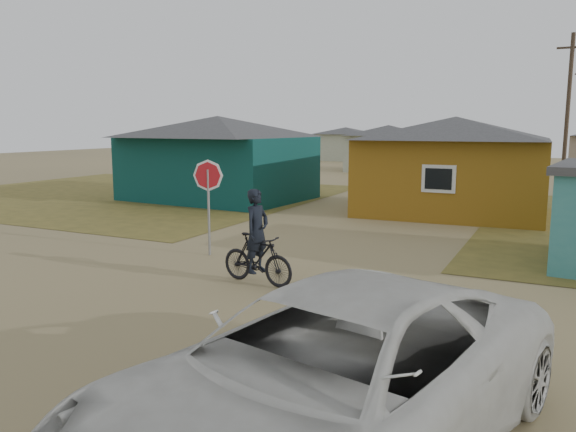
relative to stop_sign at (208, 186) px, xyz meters
name	(u,v)px	position (x,y,z in m)	size (l,w,h in m)	color
ground	(208,296)	(2.13, -3.22, -1.92)	(120.00, 120.00, 0.00)	#8A794F
grass_nw	(125,194)	(-11.87, 9.78, -1.92)	(20.00, 18.00, 0.00)	brown
house_teal	(218,157)	(-6.37, 10.28, 0.13)	(8.93, 7.08, 4.00)	#0A3735
house_yellow	(454,164)	(4.63, 10.78, 0.08)	(7.72, 6.76, 3.90)	#8E6015
house_pale_west	(388,147)	(-3.87, 30.78, -0.06)	(7.04, 6.15, 3.60)	#AAB198
house_pale_north	(345,143)	(-11.87, 42.78, -0.17)	(6.28, 5.81, 3.40)	#AAB198
utility_pole_near	(567,113)	(8.63, 18.78, 2.22)	(1.40, 0.20, 8.00)	#423327
stop_sign	(208,186)	(0.00, 0.00, 0.00)	(0.85, 0.20, 2.63)	gray
cyclist	(257,250)	(2.57, -1.91, -1.14)	(1.96, 0.82, 2.15)	black
vehicle	(330,381)	(6.57, -7.52, -1.02)	(3.00, 6.51, 1.81)	silver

